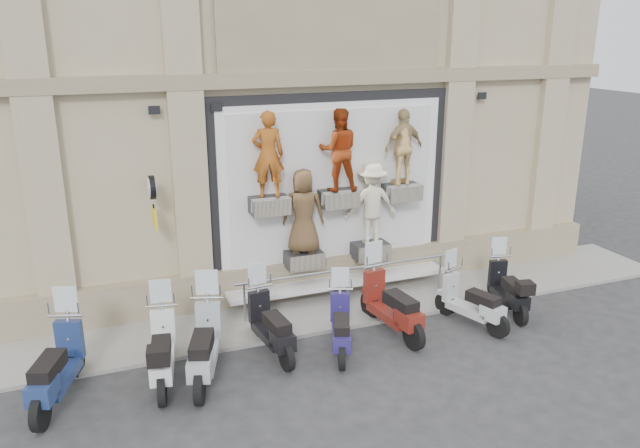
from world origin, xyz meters
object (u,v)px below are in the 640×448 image
Objects in this scene: scooter_b at (161,339)px; scooter_g at (472,292)px; scooter_a at (55,353)px; scooter_e at (341,316)px; scooter_d at (271,314)px; scooter_f at (392,293)px; clock_sign_bracket at (152,195)px; scooter_h at (509,279)px; scooter_c at (204,333)px; guard_rail at (348,288)px.

scooter_b is 1.09× the size of scooter_g.
scooter_a is 1.67m from scooter_b.
scooter_b reaches higher than scooter_e.
scooter_d is at bearing 18.27° from scooter_b.
scooter_f reaches higher than scooter_d.
scooter_g is at bearing 21.67° from scooter_e.
clock_sign_bracket is 0.56× the size of scooter_g.
clock_sign_bracket reaches higher than scooter_a.
scooter_h is (5.25, -0.10, -0.04)m from scooter_d.
scooter_g is (5.46, 0.05, -0.13)m from scooter_c.
scooter_d is 5.25m from scooter_h.
scooter_d is 2.46m from scooter_f.
scooter_a is (-5.82, -1.59, 0.40)m from guard_rail.
scooter_e reaches higher than guard_rail.
scooter_a is at bearing -165.80° from scooter_c.
scooter_a reaches higher than scooter_b.
scooter_f is (2.46, -0.09, 0.07)m from scooter_d.
guard_rail is 2.36× the size of scooter_c.
scooter_a is at bearing -132.99° from clock_sign_bracket.
scooter_b reaches higher than scooter_g.
scooter_h is at bearing 20.63° from scooter_a.
scooter_b is 0.95× the size of scooter_f.
scooter_d is (-2.14, -1.31, 0.32)m from guard_rail.
scooter_b is at bearing -161.06° from scooter_e.
scooter_c is 1.01× the size of scooter_f.
guard_rail is 2.38× the size of scooter_a.
scooter_f is at bearing 12.51° from scooter_b.
scooter_g is 1.00× the size of scooter_h.
scooter_e is at bearing -162.73° from scooter_h.
scooter_f is at bearing -76.95° from guard_rail.
scooter_e is 1.28m from scooter_f.
scooter_d is (1.76, -1.78, -2.01)m from clock_sign_bracket.
scooter_a is 7.82m from scooter_g.
clock_sign_bracket is at bearing 173.16° from guard_rail.
scooter_a is at bearing 178.68° from scooter_d.
scooter_h is (7.26, 0.20, -0.07)m from scooter_b.
scooter_c is 1.10× the size of scooter_d.
scooter_a is 8.94m from scooter_h.
scooter_d reaches higher than scooter_h.
scooter_f is 1.16× the size of scooter_h.
scooter_e is 0.85× the size of scooter_f.
scooter_f is at bearing -23.88° from clock_sign_bracket.
clock_sign_bracket is 2.89m from scooter_b.
guard_rail is at bearing 168.29° from scooter_h.
scooter_a is at bearing -166.18° from scooter_h.
scooter_b is 3.25m from scooter_e.
clock_sign_bracket is 5.01m from scooter_f.
scooter_e is (-0.90, -1.73, 0.27)m from guard_rail.
scooter_a is at bearing 161.56° from scooter_g.
scooter_c is 3.80m from scooter_f.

